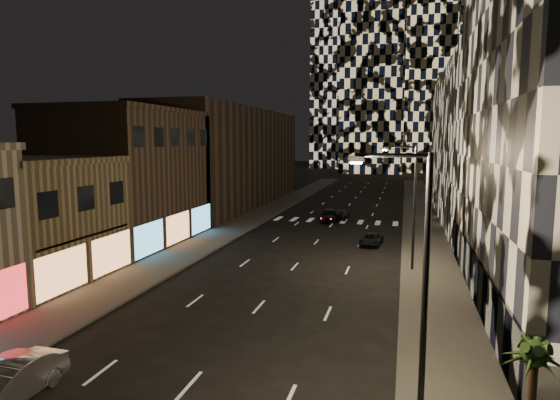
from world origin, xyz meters
The scene contains 17 objects.
sidewalk_left centered at (-10.00, 50.00, 0.07)m, with size 4.00×120.00×0.15m, color #47443F.
sidewalk_right centered at (10.00, 50.00, 0.07)m, with size 4.00×120.00×0.15m, color #47443F.
curb_left centered at (-7.90, 50.00, 0.07)m, with size 0.20×120.00×0.15m, color #4C4C47.
curb_right centered at (7.90, 50.00, 0.07)m, with size 0.20×120.00×0.15m, color #4C4C47.
retail_tan centered at (-17.00, 21.00, 4.00)m, with size 10.00×10.00×8.00m, color olive.
retail_brown centered at (-17.00, 33.50, 6.00)m, with size 10.00×15.00×12.00m, color #453627.
retail_filler_left centered at (-17.00, 60.00, 7.00)m, with size 10.00×40.00×14.00m, color #453627.
midrise_base centered at (12.30, 24.50, 1.50)m, with size 0.60×25.00×3.00m, color #383838.
midrise_filler_right centered at (20.00, 57.00, 9.00)m, with size 16.00×40.00×18.00m, color #232326.
tower_center_low centered at (-2.00, 140.00, 47.50)m, with size 18.00×18.00×95.00m, color black.
streetlight_near centered at (8.35, 10.00, 5.35)m, with size 2.55×0.25×9.00m.
streetlight_far centered at (8.35, 30.00, 5.35)m, with size 2.55×0.25×9.00m.
car_silver_parked centered at (-5.80, 8.12, 0.77)m, with size 1.64×4.70×1.55m, color #929297.
car_dark_midlane centered at (-0.65, 49.53, 0.75)m, with size 1.78×4.42×1.50m, color black.
car_dark_oncoming centered at (0.50, 51.10, 0.61)m, with size 1.71×4.21×1.22m, color black.
car_dark_rightlane centered at (5.10, 37.85, 0.53)m, with size 1.77×3.84×1.07m, color black.
palm_tree centered at (11.50, 8.97, 3.36)m, with size 1.99×1.94×3.89m.
Camera 1 is at (7.88, -4.69, 9.49)m, focal length 30.00 mm.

